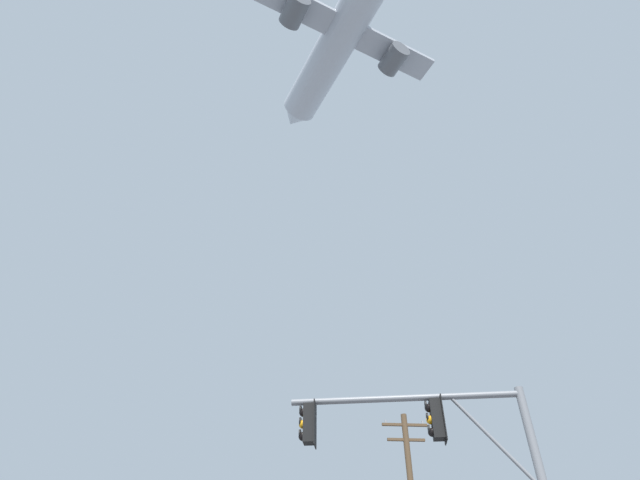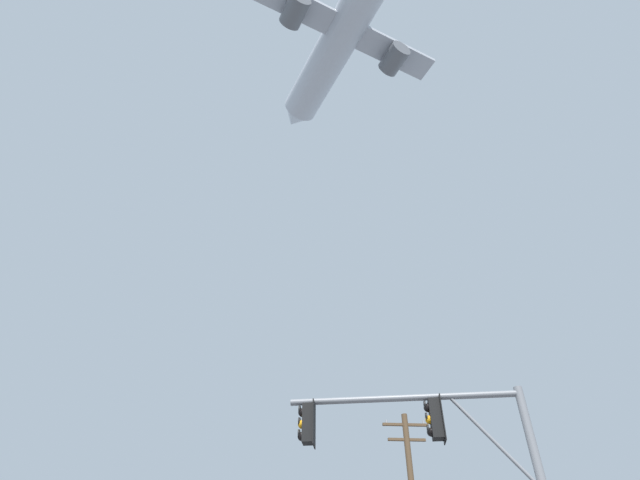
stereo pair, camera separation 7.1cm
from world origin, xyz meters
name	(u,v)px [view 1 (the left image)]	position (x,y,z in m)	size (l,w,h in m)	color
signal_pole_near	(450,463)	(4.55, 7.63, 4.79)	(5.44, 1.15, 6.42)	slate
airplane	(343,33)	(5.17, 23.45, 51.99)	(20.20, 26.16, 7.39)	#B7BCC6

